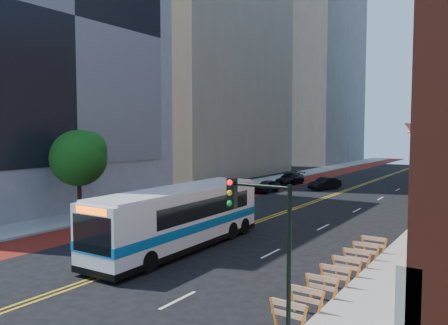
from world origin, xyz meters
TOP-DOWN VIEW (x-y plane):
  - ground at (0.00, 0.00)m, footprint 160.00×160.00m
  - sidewalk_left at (-12.00, 30.00)m, footprint 4.00×140.00m
  - bus_lane_paint at (-8.10, 30.00)m, footprint 3.60×140.00m
  - center_line_inner at (-0.18, 30.00)m, footprint 0.14×140.00m
  - center_line_outer at (0.18, 30.00)m, footprint 0.14×140.00m
  - lane_dashes at (4.80, 38.00)m, footprint 0.14×98.20m
  - grey_building_left at (-20.90, 8.00)m, footprint 14.10×24.00m
  - midrise_left_far at (-24.00, 78.00)m, footprint 20.00×26.00m
  - construction_barriers at (9.60, 3.42)m, footprint 1.42×10.91m
  - street_tree at (-11.24, 6.04)m, footprint 4.20×4.20m
  - traffic_signal at (9.41, -3.51)m, footprint 2.21×0.34m
  - transit_bus at (0.06, 4.11)m, footprint 3.16×12.91m
  - car_a at (-6.84, 27.52)m, footprint 1.81×4.13m
  - car_b at (-2.37, 33.50)m, footprint 2.92×4.52m
  - car_c at (-7.76, 35.64)m, footprint 2.27×5.29m

SIDE VIEW (x-z plane):
  - ground at x=0.00m, z-range 0.00..0.00m
  - center_line_inner at x=-0.18m, z-range 0.00..0.01m
  - center_line_outer at x=0.18m, z-range 0.00..0.01m
  - bus_lane_paint at x=-8.10m, z-range 0.00..0.01m
  - lane_dashes at x=4.80m, z-range 0.00..0.01m
  - sidewalk_left at x=-12.00m, z-range 0.00..0.15m
  - construction_barriers at x=9.60m, z-range 0.17..1.18m
  - car_a at x=-6.84m, z-range 0.00..1.38m
  - car_b at x=-2.37m, z-range 0.00..1.41m
  - car_c at x=-7.76m, z-range 0.00..1.52m
  - transit_bus at x=0.06m, z-range 0.08..3.61m
  - traffic_signal at x=9.41m, z-range 1.18..6.26m
  - street_tree at x=-11.24m, z-range 1.56..8.26m
  - grey_building_left at x=-20.90m, z-range 0.01..30.01m
  - midrise_left_far at x=-24.00m, z-range 0.00..65.00m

